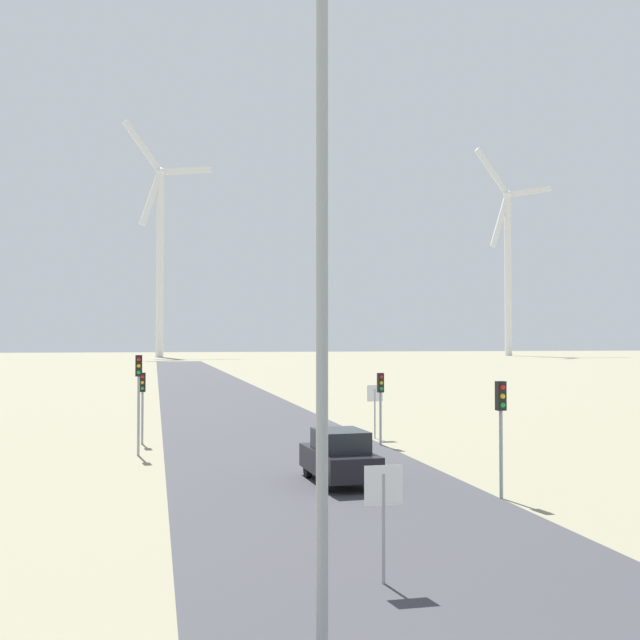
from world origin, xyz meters
TOP-DOWN VIEW (x-y plane):
  - road_surface at (0.00, 48.00)m, footprint 10.00×240.00m
  - streetlamp at (-3.00, 4.10)m, footprint 3.09×0.32m
  - stop_sign_near at (-0.91, 7.79)m, footprint 0.81×0.07m
  - stop_sign_far at (5.26, 28.98)m, footprint 0.81×0.07m
  - traffic_light_post_near_left at (-6.05, 25.87)m, footprint 0.28×0.34m
  - traffic_light_post_near_right at (5.02, 14.68)m, footprint 0.28×0.33m
  - traffic_light_post_mid_left at (-5.95, 29.38)m, footprint 0.28×0.34m
  - traffic_light_post_mid_right at (4.83, 26.63)m, footprint 0.28×0.34m
  - car_approaching at (0.74, 18.08)m, footprint 2.00×4.18m
  - wind_turbine_left at (-4.05, 211.03)m, footprint 25.70×12.49m
  - wind_turbine_center at (102.68, 208.82)m, footprint 29.11×6.13m

SIDE VIEW (x-z plane):
  - road_surface at x=0.00m, z-range 0.00..0.01m
  - car_approaching at x=0.74m, z-range 0.00..1.83m
  - stop_sign_near at x=-0.91m, z-range 0.47..2.82m
  - stop_sign_far at x=5.26m, z-range 0.53..3.16m
  - traffic_light_post_mid_left at x=-5.95m, z-range 0.78..4.12m
  - traffic_light_post_mid_right at x=4.83m, z-range 0.78..4.12m
  - traffic_light_post_near_right at x=5.02m, z-range 0.84..4.44m
  - traffic_light_post_near_left at x=-6.05m, z-range 0.98..5.21m
  - streetlamp at x=-3.00m, z-range 1.34..14.38m
  - wind_turbine_center at x=102.68m, z-range -1.73..62.72m
  - wind_turbine_left at x=-4.05m, z-range -1.55..64.77m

